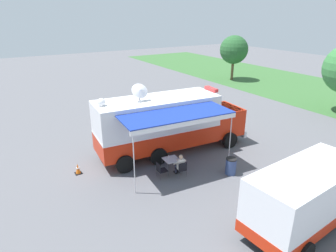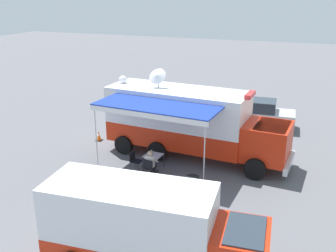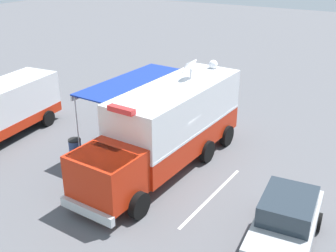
% 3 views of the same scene
% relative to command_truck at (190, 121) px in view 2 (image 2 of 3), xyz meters
% --- Properties ---
extents(ground_plane, '(100.00, 100.00, 0.00)m').
position_rel_command_truck_xyz_m(ground_plane, '(-0.09, -0.74, -1.94)').
color(ground_plane, '#5B5B60').
extents(lot_stripe, '(0.48, 4.80, 0.01)m').
position_rel_command_truck_xyz_m(lot_stripe, '(-2.74, 1.32, -1.94)').
color(lot_stripe, silver).
rests_on(lot_stripe, ground).
extents(command_truck, '(5.28, 9.65, 4.53)m').
position_rel_command_truck_xyz_m(command_truck, '(0.00, 0.00, 0.00)').
color(command_truck, red).
rests_on(command_truck, ground).
extents(folding_table, '(0.86, 0.86, 0.73)m').
position_rel_command_truck_xyz_m(folding_table, '(2.16, -1.16, -1.27)').
color(folding_table, silver).
rests_on(folding_table, ground).
extents(water_bottle, '(0.07, 0.07, 0.22)m').
position_rel_command_truck_xyz_m(water_bottle, '(2.07, -1.28, -1.11)').
color(water_bottle, silver).
rests_on(water_bottle, folding_table).
extents(folding_chair_at_table, '(0.52, 0.52, 0.87)m').
position_rel_command_truck_xyz_m(folding_chair_at_table, '(2.96, -1.03, -1.43)').
color(folding_chair_at_table, black).
rests_on(folding_chair_at_table, ground).
extents(folding_chair_beside_table, '(0.52, 0.52, 0.87)m').
position_rel_command_truck_xyz_m(folding_chair_beside_table, '(2.47, -2.01, -1.43)').
color(folding_chair_beside_table, black).
rests_on(folding_chair_beside_table, ground).
extents(seated_responder, '(0.68, 0.58, 1.25)m').
position_rel_command_truck_xyz_m(seated_responder, '(2.77, -1.01, -1.29)').
color(seated_responder, silver).
rests_on(seated_responder, ground).
extents(trash_bin, '(0.57, 0.57, 0.91)m').
position_rel_command_truck_xyz_m(trash_bin, '(4.02, 1.40, -1.49)').
color(trash_bin, '#384C7F').
rests_on(trash_bin, ground).
extents(traffic_cone, '(0.36, 0.36, 0.58)m').
position_rel_command_truck_xyz_m(traffic_cone, '(-0.19, -5.57, -1.66)').
color(traffic_cone, black).
rests_on(traffic_cone, ground).
extents(support_truck, '(2.76, 6.94, 2.70)m').
position_rel_command_truck_xyz_m(support_truck, '(8.62, 1.35, -0.56)').
color(support_truck, white).
rests_on(support_truck, ground).
extents(car_behind_truck, '(2.22, 4.30, 1.76)m').
position_rel_command_truck_xyz_m(car_behind_truck, '(-5.88, 2.72, -1.06)').
color(car_behind_truck, '#B2B5BA').
rests_on(car_behind_truck, ground).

